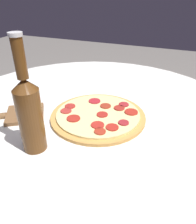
% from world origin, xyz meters
% --- Properties ---
extents(table, '(1.09, 1.09, 0.73)m').
position_xyz_m(table, '(0.00, 0.00, 0.56)').
color(table, silver).
rests_on(table, ground_plane).
extents(pizza, '(0.31, 0.31, 0.02)m').
position_xyz_m(pizza, '(0.05, 0.04, 0.74)').
color(pizza, '#C68E47').
rests_on(pizza, table).
extents(beer_bottle, '(0.06, 0.06, 0.29)m').
position_xyz_m(beer_bottle, '(0.25, -0.05, 0.84)').
color(beer_bottle, '#563314').
rests_on(beer_bottle, table).
extents(pizza_paddle, '(0.18, 0.22, 0.02)m').
position_xyz_m(pizza_paddle, '(0.14, -0.21, 0.73)').
color(pizza_paddle, brown).
rests_on(pizza_paddle, table).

